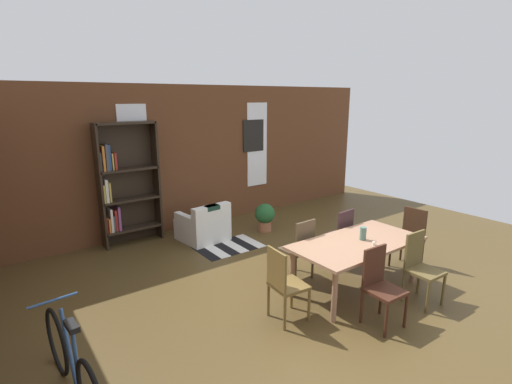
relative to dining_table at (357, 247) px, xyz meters
name	(u,v)px	position (x,y,z in m)	size (l,w,h in m)	color
ground_plane	(328,288)	(-0.29, 0.24, -0.65)	(10.64, 10.64, 0.00)	#513E1F
back_wall_brick	(201,156)	(-0.29, 3.96, 0.81)	(9.19, 0.12, 2.94)	brown
window_pane_0	(135,156)	(-1.73, 3.89, 0.96)	(0.55, 0.02, 1.91)	white
window_pane_1	(257,145)	(1.14, 3.89, 0.96)	(0.55, 0.02, 1.91)	white
dining_table	(357,247)	(0.00, 0.00, 0.00)	(1.93, 0.96, 0.73)	#9F7357
vase_on_table	(363,233)	(0.11, 0.00, 0.17)	(0.09, 0.09, 0.19)	#4C7266
tealight_candle_0	(374,243)	(0.07, -0.22, 0.10)	(0.04, 0.04, 0.05)	silver
dining_chair_far_right	(339,235)	(0.44, 0.71, -0.14)	(0.43, 0.43, 0.95)	#352125
dining_chair_near_right	(420,265)	(0.44, -0.71, -0.14)	(0.41, 0.41, 0.95)	brown
dining_chair_head_left	(284,282)	(-1.34, 0.01, -0.14)	(0.44, 0.44, 0.95)	brown
dining_chair_head_right	(410,236)	(1.34, 0.01, -0.14)	(0.43, 0.43, 0.95)	#372214
dining_chair_far_left	(300,247)	(-0.43, 0.71, -0.14)	(0.41, 0.41, 0.95)	brown
dining_chair_near_left	(380,284)	(-0.43, -0.71, -0.14)	(0.42, 0.42, 0.95)	#402115
bookshelf_tall	(124,184)	(-2.03, 3.72, 0.49)	(1.08, 0.31, 2.26)	#2D2319
armchair_white	(204,226)	(-0.80, 3.01, -0.38)	(0.88, 0.88, 0.75)	white
bicycle_second	(72,366)	(-3.69, 0.17, -0.31)	(0.44, 1.70, 0.89)	black
potted_plant_by_shelf	(265,216)	(0.46, 2.70, -0.33)	(0.41, 0.41, 0.58)	#9E6042
striped_rug	(229,247)	(-0.61, 2.42, -0.65)	(1.17, 0.78, 0.01)	black
framed_picture	(253,136)	(1.03, 3.89, 1.18)	(0.56, 0.03, 0.72)	black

